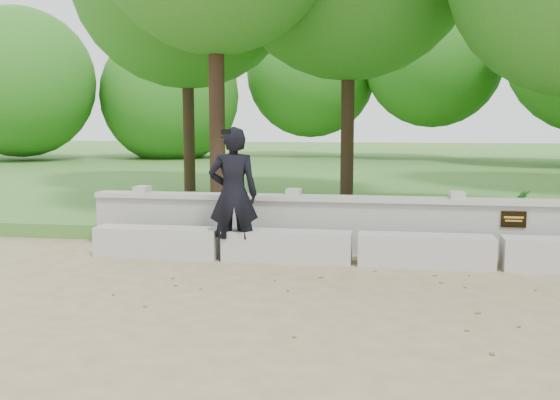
% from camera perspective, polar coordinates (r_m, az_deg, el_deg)
% --- Properties ---
extents(ground, '(80.00, 80.00, 0.00)m').
position_cam_1_polar(ground, '(7.53, 21.81, -9.19)').
color(ground, tan).
rests_on(ground, ground).
extents(lawn, '(40.00, 22.00, 0.25)m').
position_cam_1_polar(lawn, '(21.20, 13.58, 1.83)').
color(lawn, '#407029').
rests_on(lawn, ground).
extents(concrete_bench, '(11.90, 0.45, 0.45)m').
position_cam_1_polar(concrete_bench, '(9.28, 19.33, -4.58)').
color(concrete_bench, beige).
rests_on(concrete_bench, ground).
extents(parapet_wall, '(12.50, 0.35, 0.90)m').
position_cam_1_polar(parapet_wall, '(9.92, 18.68, -2.40)').
color(parapet_wall, '#B3B0A9').
rests_on(parapet_wall, ground).
extents(man_main, '(0.81, 0.73, 1.98)m').
position_cam_1_polar(man_main, '(9.15, -4.29, 0.50)').
color(man_main, black).
rests_on(man_main, ground).
extents(shrub_a, '(0.35, 0.38, 0.60)m').
position_cam_1_polar(shrub_a, '(10.69, -3.09, -0.88)').
color(shrub_a, '#317C2A').
rests_on(shrub_a, lawn).
extents(shrub_d, '(0.34, 0.37, 0.59)m').
position_cam_1_polar(shrub_d, '(11.91, 21.27, -0.55)').
color(shrub_d, '#317C2A').
rests_on(shrub_d, lawn).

